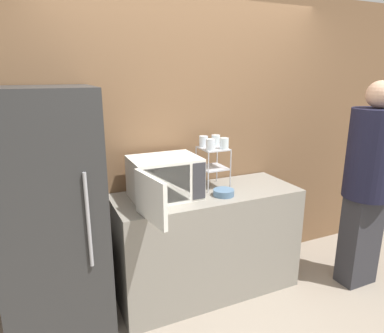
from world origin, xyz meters
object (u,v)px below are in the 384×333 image
(glass_front_right, at_px, (224,143))
(refrigerator, at_px, (52,220))
(glass_back_left, at_px, (204,141))
(glass_back_right, at_px, (216,140))
(person, at_px, (369,177))
(bowl, at_px, (224,193))
(dish_rack, at_px, (213,159))
(glass_front_left, at_px, (211,144))
(microwave, at_px, (164,178))

(glass_front_right, xyz_separation_m, refrigerator, (-1.39, -0.05, -0.42))
(glass_front_right, distance_m, glass_back_left, 0.19)
(glass_back_right, height_order, person, person)
(bowl, bearing_deg, glass_back_right, 74.74)
(glass_back_left, height_order, person, person)
(glass_back_left, distance_m, refrigerator, 1.36)
(dish_rack, relative_size, glass_front_left, 3.77)
(glass_back_right, xyz_separation_m, bowl, (-0.08, -0.31, -0.37))
(dish_rack, distance_m, glass_back_right, 0.18)
(glass_back_right, bearing_deg, glass_front_right, -90.39)
(person, bearing_deg, glass_front_right, 156.38)
(dish_rack, relative_size, glass_back_left, 3.77)
(person, bearing_deg, glass_back_right, 150.38)
(glass_front_right, bearing_deg, glass_back_right, 89.61)
(glass_back_left, relative_size, bowl, 0.54)
(glass_back_left, relative_size, refrigerator, 0.05)
(refrigerator, bearing_deg, glass_front_left, 2.37)
(microwave, xyz_separation_m, glass_front_left, (0.42, 0.02, 0.23))
(glass_front_right, bearing_deg, glass_back_left, 127.42)
(dish_rack, xyz_separation_m, glass_back_left, (-0.06, 0.08, 0.15))
(glass_front_left, bearing_deg, refrigerator, -177.63)
(glass_front_left, height_order, person, person)
(microwave, relative_size, bowl, 4.75)
(glass_front_left, xyz_separation_m, glass_back_left, (0.01, 0.15, 0.00))
(person, bearing_deg, glass_back_left, 152.64)
(glass_back_right, relative_size, person, 0.05)
(bowl, relative_size, person, 0.09)
(glass_back_right, bearing_deg, glass_back_left, 179.04)
(microwave, bearing_deg, dish_rack, 10.94)
(microwave, bearing_deg, glass_back_right, 17.03)
(microwave, bearing_deg, glass_back_left, 21.58)
(glass_back_left, bearing_deg, dish_rack, -53.86)
(glass_front_left, xyz_separation_m, refrigerator, (-1.27, -0.05, -0.42))
(refrigerator, bearing_deg, glass_back_right, 8.02)
(glass_back_right, relative_size, glass_front_right, 1.00)
(microwave, relative_size, glass_front_right, 8.73)
(dish_rack, distance_m, glass_front_right, 0.18)
(microwave, distance_m, dish_rack, 0.50)
(glass_back_right, distance_m, glass_back_left, 0.12)
(glass_front_right, bearing_deg, dish_rack, 128.64)
(glass_front_right, bearing_deg, microwave, -178.31)
(microwave, bearing_deg, refrigerator, -178.03)
(glass_front_right, height_order, glass_back_left, same)
(glass_front_right, relative_size, refrigerator, 0.05)
(dish_rack, distance_m, person, 1.36)
(person, bearing_deg, dish_rack, 154.42)
(glass_front_right, relative_size, glass_back_left, 1.00)
(microwave, distance_m, person, 1.77)
(bowl, bearing_deg, dish_rack, 84.75)
(glass_back_left, xyz_separation_m, person, (1.27, -0.66, -0.30))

